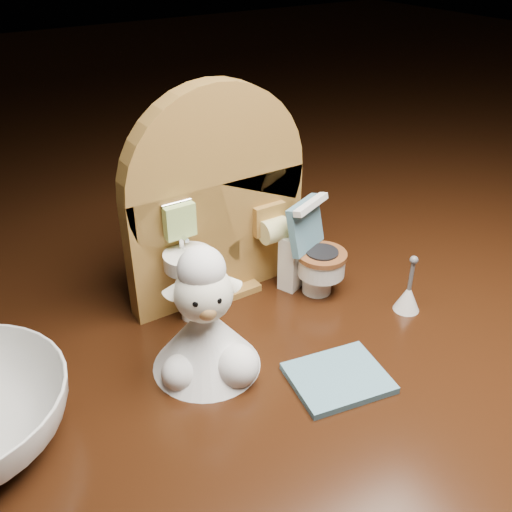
{
  "coord_description": "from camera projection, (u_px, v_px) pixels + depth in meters",
  "views": [
    {
      "loc": [
        -0.16,
        -0.24,
        0.23
      ],
      "look_at": [
        0.01,
        0.03,
        0.05
      ],
      "focal_mm": 40.0,
      "sensor_mm": 36.0,
      "label": 1
    }
  ],
  "objects": [
    {
      "name": "plush_lamb",
      "position": [
        206.0,
        329.0,
        0.33
      ],
      "size": [
        0.07,
        0.07,
        0.08
      ],
      "rotation": [
        0.0,
        0.0,
        -0.34
      ],
      "color": "white",
      "rests_on": "ground"
    },
    {
      "name": "toilet_brush",
      "position": [
        408.0,
        296.0,
        0.39
      ],
      "size": [
        0.02,
        0.02,
        0.04
      ],
      "color": "white",
      "rests_on": "ground"
    },
    {
      "name": "toy_toilet",
      "position": [
        310.0,
        258.0,
        0.4
      ],
      "size": [
        0.04,
        0.05,
        0.07
      ],
      "rotation": [
        0.0,
        0.0,
        0.39
      ],
      "color": "white",
      "rests_on": "ground"
    },
    {
      "name": "backdrop_panel",
      "position": [
        216.0,
        209.0,
        0.38
      ],
      "size": [
        0.13,
        0.05,
        0.15
      ],
      "color": "olive",
      "rests_on": "ground"
    },
    {
      "name": "bath_mat",
      "position": [
        338.0,
        378.0,
        0.33
      ],
      "size": [
        0.06,
        0.05,
        0.0
      ],
      "primitive_type": "cube",
      "rotation": [
        0.0,
        0.0,
        -0.18
      ],
      "color": "teal",
      "rests_on": "ground"
    }
  ]
}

